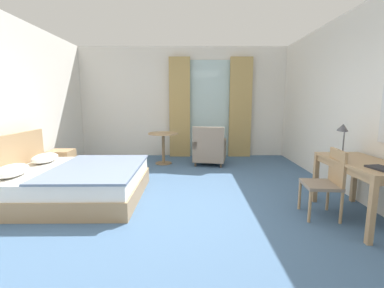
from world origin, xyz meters
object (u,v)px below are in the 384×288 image
object	(u,v)px
closed_book	(381,168)
writing_desk	(364,169)
round_cafe_table	(163,141)
armchair_by_window	(210,150)
nightstand	(61,162)
desk_lamp	(343,131)
desk_chair	(327,180)
bed	(72,181)

from	to	relation	value
closed_book	writing_desk	bearing A→B (deg)	70.18
writing_desk	round_cafe_table	world-z (taller)	writing_desk
armchair_by_window	nightstand	bearing A→B (deg)	-164.11
nightstand	armchair_by_window	size ratio (longest dim) A/B	0.55
armchair_by_window	desk_lamp	bearing A→B (deg)	-55.12
writing_desk	round_cafe_table	distance (m)	4.10
writing_desk	desk_lamp	distance (m)	0.67
writing_desk	desk_chair	size ratio (longest dim) A/B	1.46
nightstand	desk_chair	bearing A→B (deg)	-24.75
closed_book	desk_chair	bearing A→B (deg)	114.11
nightstand	round_cafe_table	world-z (taller)	round_cafe_table
nightstand	bed	bearing A→B (deg)	-58.87
bed	round_cafe_table	bearing A→B (deg)	63.45
desk_chair	closed_book	size ratio (longest dim) A/B	3.26
desk_lamp	round_cafe_table	size ratio (longest dim) A/B	0.58
desk_chair	closed_book	xyz separation A→B (m)	(0.33, -0.46, 0.26)
bed	closed_book	distance (m)	4.04
closed_book	armchair_by_window	bearing A→B (deg)	104.70
nightstand	desk_lamp	xyz separation A→B (m)	(4.71, -1.55, 0.80)
closed_book	round_cafe_table	world-z (taller)	closed_book
nightstand	writing_desk	size ratio (longest dim) A/B	0.39
desk_lamp	bed	bearing A→B (deg)	176.83
nightstand	closed_book	size ratio (longest dim) A/B	1.86
desk_chair	round_cafe_table	bearing A→B (deg)	129.01
closed_book	nightstand	bearing A→B (deg)	140.76
bed	round_cafe_table	size ratio (longest dim) A/B	2.71
nightstand	writing_desk	bearing A→B (deg)	-23.86
bed	desk_lamp	bearing A→B (deg)	-3.17
desk_chair	bed	bearing A→B (deg)	169.45
desk_chair	armchair_by_window	distance (m)	3.14
bed	round_cafe_table	distance (m)	2.56
armchair_by_window	bed	bearing A→B (deg)	-135.25
nightstand	closed_book	world-z (taller)	closed_book
bed	armchair_by_window	bearing A→B (deg)	44.75
desk_chair	desk_lamp	world-z (taller)	desk_lamp
desk_lamp	writing_desk	bearing A→B (deg)	-90.30
nightstand	writing_desk	world-z (taller)	writing_desk
writing_desk	closed_book	distance (m)	0.39
writing_desk	desk_lamp	xyz separation A→B (m)	(0.00, 0.53, 0.40)
desk_chair	desk_lamp	bearing A→B (deg)	48.36
desk_chair	closed_book	world-z (taller)	desk_chair
round_cafe_table	writing_desk	bearing A→B (deg)	-47.58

